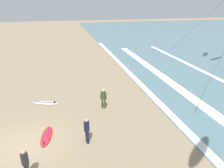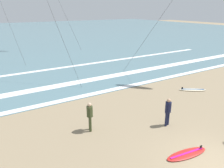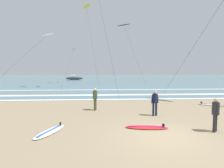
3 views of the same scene
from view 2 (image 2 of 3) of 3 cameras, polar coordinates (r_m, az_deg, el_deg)
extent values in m
plane|color=#937F60|center=(10.62, 25.33, -18.50)|extent=(160.00, 160.00, 0.00)
cube|color=slate|center=(59.27, -24.72, 11.61)|extent=(140.00, 90.00, 0.01)
cube|color=white|center=(16.85, -3.60, -2.25)|extent=(58.23, 0.57, 0.01)
cube|color=white|center=(19.29, -9.49, 0.36)|extent=(45.51, 1.02, 0.01)
cube|color=white|center=(23.96, -16.49, 3.56)|extent=(44.56, 0.61, 0.01)
cylinder|color=#141938|center=(12.51, 13.87, -8.85)|extent=(0.13, 0.13, 0.82)
cylinder|color=#141938|center=(12.66, 14.36, -8.53)|extent=(0.13, 0.13, 0.82)
cylinder|color=#141938|center=(12.28, 14.38, -5.80)|extent=(0.32, 0.32, 0.58)
cylinder|color=#141938|center=(12.14, 13.91, -6.18)|extent=(0.15, 0.12, 0.56)
cylinder|color=#141938|center=(12.44, 14.82, -5.63)|extent=(0.15, 0.12, 0.56)
sphere|color=tan|center=(12.12, 14.53, -4.15)|extent=(0.21, 0.21, 0.21)
cylinder|color=#384223|center=(11.89, -5.76, -9.90)|extent=(0.13, 0.13, 0.82)
cylinder|color=#384223|center=(11.72, -5.63, -10.37)|extent=(0.13, 0.13, 0.82)
cylinder|color=#384223|center=(11.48, -5.81, -7.09)|extent=(0.32, 0.32, 0.58)
cylinder|color=#384223|center=(11.65, -5.92, -6.80)|extent=(0.13, 0.16, 0.56)
cylinder|color=#384223|center=(11.32, -5.68, -7.61)|extent=(0.13, 0.16, 0.56)
sphere|color=#DBB28E|center=(11.31, -5.87, -5.34)|extent=(0.21, 0.21, 0.21)
ellipsoid|color=red|center=(10.74, 18.79, -16.79)|extent=(2.16, 0.86, 0.09)
cube|color=#BF198C|center=(10.72, 18.82, -16.57)|extent=(1.78, 0.33, 0.01)
cube|color=black|center=(11.18, 22.06, -14.89)|extent=(0.12, 0.03, 0.16)
ellipsoid|color=beige|center=(18.45, 20.17, -1.39)|extent=(2.08, 1.67, 0.09)
cube|color=#1959B2|center=(18.43, 20.18, -1.25)|extent=(1.54, 1.08, 0.01)
cube|color=black|center=(18.17, 17.76, -1.01)|extent=(0.11, 0.08, 0.16)
cylinder|color=#333333|center=(34.51, -12.91, 18.85)|extent=(4.14, 3.26, 12.38)
camera|label=1|loc=(19.48, 41.02, 19.36)|focal=33.26mm
camera|label=3|loc=(6.72, 80.65, -28.08)|focal=28.02mm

